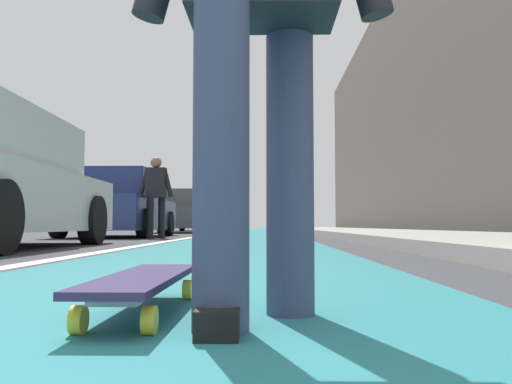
% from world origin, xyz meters
% --- Properties ---
extents(ground_plane, '(80.00, 80.00, 0.00)m').
position_xyz_m(ground_plane, '(10.00, 0.00, 0.00)').
color(ground_plane, '#38383D').
extents(bike_lane_paint, '(56.00, 2.21, 0.00)m').
position_xyz_m(bike_lane_paint, '(24.00, 0.00, 0.00)').
color(bike_lane_paint, '#237075').
rests_on(bike_lane_paint, ground).
extents(lane_stripe_white, '(52.00, 0.16, 0.01)m').
position_xyz_m(lane_stripe_white, '(20.00, 1.26, 0.00)').
color(lane_stripe_white, silver).
rests_on(lane_stripe_white, ground).
extents(sidewalk_curb, '(52.00, 3.20, 0.13)m').
position_xyz_m(sidewalk_curb, '(18.00, -3.29, 0.06)').
color(sidewalk_curb, '#9E9B93').
rests_on(sidewalk_curb, ground).
extents(building_facade, '(40.00, 1.20, 10.92)m').
position_xyz_m(building_facade, '(22.00, -6.40, 5.46)').
color(building_facade, '#5B534A').
rests_on(building_facade, ground).
extents(skateboard, '(0.84, 0.20, 0.11)m').
position_xyz_m(skateboard, '(1.01, 0.02, 0.09)').
color(skateboard, yellow).
rests_on(skateboard, ground).
extents(parked_car_mid, '(4.34, 1.96, 1.46)m').
position_xyz_m(parked_car_mid, '(11.46, 2.99, 0.69)').
color(parked_car_mid, navy).
rests_on(parked_car_mid, ground).
extents(parked_car_far, '(4.18, 1.93, 1.47)m').
position_xyz_m(parked_car_far, '(18.15, 2.77, 0.70)').
color(parked_car_far, '#4C5156').
rests_on(parked_car_far, ground).
extents(parked_car_end, '(4.47, 2.01, 1.47)m').
position_xyz_m(parked_car_end, '(24.16, 2.94, 0.70)').
color(parked_car_end, navy).
rests_on(parked_car_end, ground).
extents(traffic_light, '(0.33, 0.28, 4.78)m').
position_xyz_m(traffic_light, '(19.20, 1.66, 3.27)').
color(traffic_light, '#2D2D2D').
rests_on(traffic_light, ground).
extents(pedestrian_distant, '(0.45, 0.71, 1.62)m').
position_xyz_m(pedestrian_distant, '(10.00, 1.85, 0.92)').
color(pedestrian_distant, black).
rests_on(pedestrian_distant, ground).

